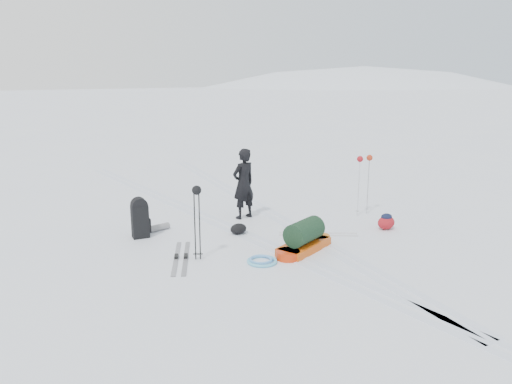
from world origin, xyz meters
TOP-DOWN VIEW (x-y plane):
  - ground at (0.00, 0.00)m, footprint 200.00×200.00m
  - snow_hill_backdrop at (62.69, 84.02)m, footprint 359.50×192.00m
  - ski_tracks at (0.61, 0.88)m, footprint 3.38×17.97m
  - skier at (0.59, 1.39)m, footprint 0.64×0.47m
  - pulk_sled at (0.45, -1.06)m, footprint 1.58×0.95m
  - expedition_rucksack at (-1.82, 1.32)m, footprint 0.89×0.46m
  - ski_poles_black at (-1.42, -0.42)m, footprint 0.19×0.17m
  - ski_poles_silver at (3.10, 0.17)m, footprint 0.45×0.15m
  - touring_skis_grey at (-1.67, -0.21)m, footprint 0.99×1.62m
  - touring_skis_white at (1.27, -0.47)m, footprint 1.46×1.10m
  - rope_coil at (-0.55, -1.15)m, footprint 0.68×0.68m
  - small_daypack at (2.72, -0.95)m, footprint 0.48×0.42m
  - thermos_pair at (-1.74, 1.29)m, footprint 0.21×0.26m
  - stuff_sack at (-0.10, 0.44)m, footprint 0.41×0.34m

SIDE VIEW (x-z plane):
  - snow_hill_backdrop at x=62.69m, z-range -150.24..12.21m
  - ground at x=0.00m, z-range 0.00..0.00m
  - ski_tracks at x=0.61m, z-range 0.00..0.01m
  - touring_skis_white at x=1.27m, z-range -0.02..0.04m
  - touring_skis_grey at x=-1.67m, z-range -0.02..0.04m
  - rope_coil at x=-0.55m, z-range 0.00..0.06m
  - stuff_sack at x=-0.10m, z-range 0.00..0.22m
  - thermos_pair at x=-1.74m, z-range -0.01..0.28m
  - small_daypack at x=2.72m, z-range -0.01..0.34m
  - pulk_sled at x=0.45m, z-range -0.07..0.52m
  - expedition_rucksack at x=-1.82m, z-range -0.03..0.79m
  - skier at x=0.59m, z-range 0.00..1.60m
  - ski_poles_black at x=-1.42m, z-range 0.43..1.77m
  - ski_poles_silver at x=3.10m, z-range 0.47..1.87m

